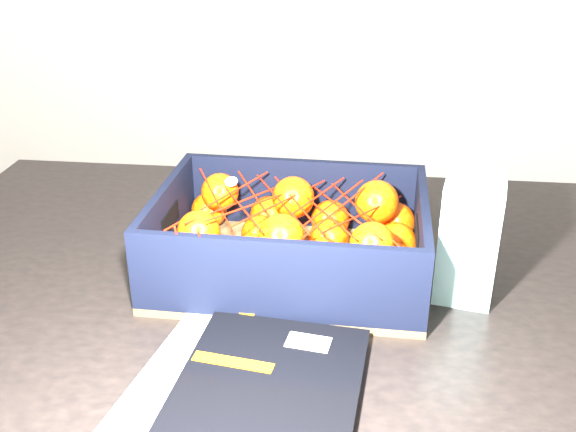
# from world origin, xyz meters

# --- Properties ---
(table) EXTENTS (1.22, 0.83, 0.75)m
(table) POSITION_xyz_m (0.27, 0.15, 0.65)
(table) COLOR black
(table) RESTS_ON ground
(magazine_stack) EXTENTS (0.29, 0.37, 0.02)m
(magazine_stack) POSITION_xyz_m (0.30, -0.16, 0.76)
(magazine_stack) COLOR silver
(magazine_stack) RESTS_ON table
(produce_crate) EXTENTS (0.40, 0.30, 0.13)m
(produce_crate) POSITION_xyz_m (0.32, 0.14, 0.79)
(produce_crate) COLOR olive
(produce_crate) RESTS_ON table
(clementine_heap) EXTENTS (0.38, 0.28, 0.12)m
(clementine_heap) POSITION_xyz_m (0.32, 0.14, 0.81)
(clementine_heap) COLOR #FF4705
(clementine_heap) RESTS_ON produce_crate
(mesh_net) EXTENTS (0.33, 0.26, 0.09)m
(mesh_net) POSITION_xyz_m (0.31, 0.13, 0.86)
(mesh_net) COLOR red
(mesh_net) RESTS_ON clementine_heap
(retail_carton) EXTENTS (0.10, 0.13, 0.18)m
(retail_carton) POSITION_xyz_m (0.57, 0.13, 0.84)
(retail_carton) COLOR white
(retail_carton) RESTS_ON table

